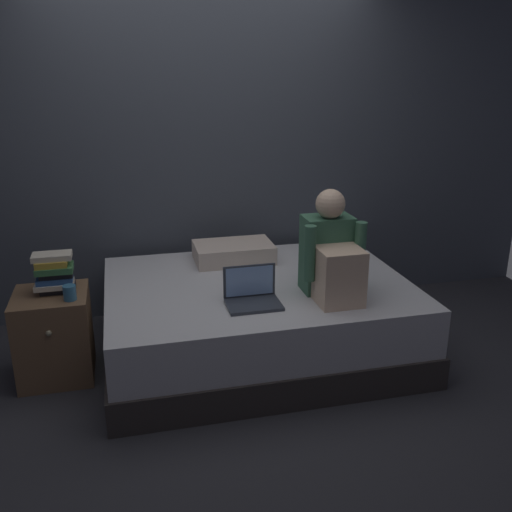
# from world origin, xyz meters

# --- Properties ---
(ground_plane) EXTENTS (8.00, 8.00, 0.00)m
(ground_plane) POSITION_xyz_m (0.00, 0.00, 0.00)
(ground_plane) COLOR #2D2D33
(wall_back) EXTENTS (5.60, 0.10, 2.70)m
(wall_back) POSITION_xyz_m (0.00, 1.20, 1.35)
(wall_back) COLOR #424751
(wall_back) RESTS_ON ground_plane
(bed) EXTENTS (2.00, 1.50, 0.51)m
(bed) POSITION_xyz_m (0.20, 0.30, 0.25)
(bed) COLOR #332D2B
(bed) RESTS_ON ground_plane
(nightstand) EXTENTS (0.44, 0.46, 0.55)m
(nightstand) POSITION_xyz_m (-1.10, 0.30, 0.28)
(nightstand) COLOR brown
(nightstand) RESTS_ON ground_plane
(person_sitting) EXTENTS (0.39, 0.44, 0.66)m
(person_sitting) POSITION_xyz_m (0.59, -0.02, 0.76)
(person_sitting) COLOR #38664C
(person_sitting) RESTS_ON bed
(laptop) EXTENTS (0.32, 0.23, 0.22)m
(laptop) POSITION_xyz_m (0.08, -0.04, 0.57)
(laptop) COLOR #333842
(laptop) RESTS_ON bed
(pillow) EXTENTS (0.56, 0.36, 0.13)m
(pillow) POSITION_xyz_m (0.13, 0.75, 0.58)
(pillow) COLOR beige
(pillow) RESTS_ON bed
(book_stack) EXTENTS (0.23, 0.17, 0.24)m
(book_stack) POSITION_xyz_m (-1.06, 0.34, 0.68)
(book_stack) COLOR black
(book_stack) RESTS_ON nightstand
(mug) EXTENTS (0.08, 0.08, 0.09)m
(mug) POSITION_xyz_m (-0.97, 0.18, 0.60)
(mug) COLOR teal
(mug) RESTS_ON nightstand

